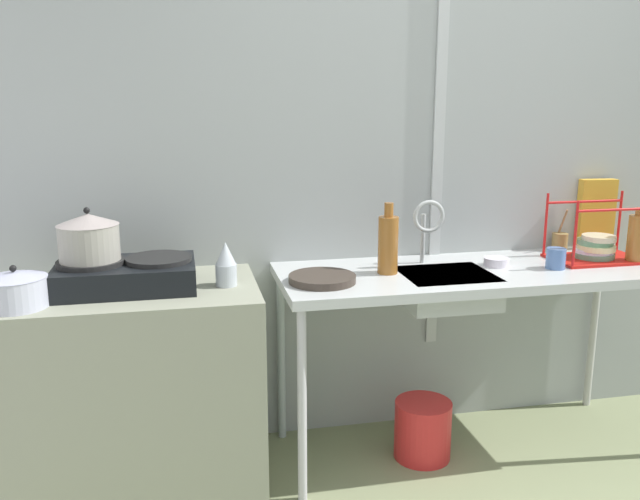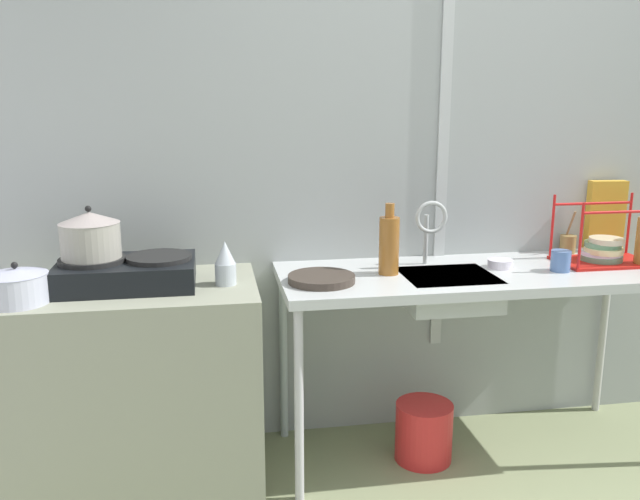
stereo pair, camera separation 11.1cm
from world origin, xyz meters
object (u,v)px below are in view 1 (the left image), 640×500
bucket_on_floor (423,429)px  dish_rack (595,249)px  bottle_by_rack (637,239)px  utensil_jar (560,241)px  small_bowl_on_drainboard (496,262)px  cereal_box (596,214)px  percolator (226,265)px  faucet (428,221)px  frying_pan (322,279)px  pot_on_left_burner (89,237)px  sink_basin (446,288)px  bottle_by_sink (388,244)px  stove (126,274)px  pot_beside_stove (15,290)px  cup_by_rack (556,258)px

bucket_on_floor → dish_rack: bearing=5.5°
dish_rack → bottle_by_rack: 0.17m
dish_rack → utensil_jar: 0.21m
small_bowl_on_drainboard → cereal_box: 0.67m
small_bowl_on_drainboard → bucket_on_floor: 0.80m
percolator → faucet: 0.89m
percolator → frying_pan: 0.38m
percolator → dish_rack: (1.65, 0.07, -0.03)m
pot_on_left_burner → utensil_jar: size_ratio=1.11×
faucet → cereal_box: bearing=9.3°
sink_basin → bucket_on_floor: (-0.08, 0.00, -0.64)m
sink_basin → utensil_jar: size_ratio=1.85×
small_bowl_on_drainboard → bottle_by_sink: size_ratio=0.37×
percolator → bottle_by_sink: bearing=4.1°
stove → pot_beside_stove: bearing=-155.7°
dish_rack → cup_by_rack: (-0.26, -0.10, -0.01)m
pot_on_left_burner → dish_rack: pot_on_left_burner is taller
bucket_on_floor → percolator: bearing=179.3°
stove → percolator: bearing=-5.6°
pot_on_left_burner → frying_pan: size_ratio=0.85×
sink_basin → bottle_by_rack: size_ratio=1.52×
small_bowl_on_drainboard → pot_beside_stove: bearing=-174.2°
cup_by_rack → bucket_on_floor: cup_by_rack is taller
small_bowl_on_drainboard → frying_pan: bearing=-172.8°
percolator → small_bowl_on_drainboard: percolator is taller
bottle_by_rack → pot_beside_stove: bearing=-177.5°
faucet → bucket_on_floor: size_ratio=1.13×
dish_rack → bottle_by_sink: size_ratio=1.35×
utensil_jar → bottle_by_sink: bearing=-166.2°
percolator → sink_basin: (0.91, -0.01, -0.15)m
stove → utensil_jar: 2.00m
bottle_by_sink → stove: bearing=-179.4°
percolator → frying_pan: (0.37, -0.03, -0.07)m
faucet → cup_by_rack: 0.57m
utensil_jar → pot_beside_stove: bearing=-170.2°
utensil_jar → faucet: bearing=-169.1°
dish_rack → small_bowl_on_drainboard: 0.48m
dish_rack → utensil_jar: size_ratio=1.96×
dish_rack → bottle_by_rack: dish_rack is taller
pot_on_left_burner → dish_rack: bearing=0.9°
cup_by_rack → frying_pan: bearing=-179.8°
sink_basin → bucket_on_floor: 0.64m
faucet → dish_rack: (0.78, -0.07, -0.15)m
faucet → bottle_by_rack: faucet is taller
sink_basin → small_bowl_on_drainboard: small_bowl_on_drainboard is taller
pot_on_left_burner → percolator: bearing=-4.2°
frying_pan → bottle_by_rack: bearing=0.8°
sink_basin → pot_beside_stove: bearing=-176.0°
faucet → percolator: bearing=-171.1°
frying_pan → cup_by_rack: size_ratio=3.02×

